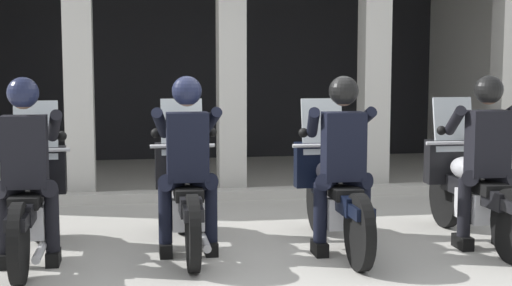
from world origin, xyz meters
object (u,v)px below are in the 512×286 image
at_px(police_officer_center_left, 187,150).
at_px(police_officer_far_left, 25,155).
at_px(motorcycle_center_left, 186,194).
at_px(motorcycle_center_right, 334,193).
at_px(motorcycle_far_right, 471,189).
at_px(police_officer_far_right, 486,146).
at_px(motorcycle_far_left, 32,201).
at_px(police_officer_center_right, 342,149).

bearing_deg(police_officer_center_left, police_officer_far_left, -177.96).
distance_m(motorcycle_center_left, motorcycle_center_right, 1.36).
bearing_deg(motorcycle_far_right, police_officer_center_left, -174.43).
distance_m(motorcycle_center_left, police_officer_far_right, 2.77).
height_order(police_officer_far_left, motorcycle_center_left, police_officer_far_left).
height_order(motorcycle_far_left, police_officer_far_left, police_officer_far_left).
xyz_separation_m(motorcycle_center_left, police_officer_center_left, (-0.00, -0.28, 0.44)).
bearing_deg(police_officer_center_right, motorcycle_center_right, 87.66).
bearing_deg(police_officer_far_left, police_officer_center_left, 0.81).
distance_m(police_officer_far_left, police_officer_center_right, 2.70).
relative_size(motorcycle_center_left, police_officer_center_right, 1.29).
relative_size(motorcycle_far_left, motorcycle_far_right, 1.00).
xyz_separation_m(motorcycle_center_right, motorcycle_far_right, (1.35, 0.00, 0.00)).
bearing_deg(police_officer_center_left, motorcycle_center_right, 1.24).
distance_m(motorcycle_far_left, police_officer_far_left, 0.52).
bearing_deg(police_officer_far_left, motorcycle_far_left, 85.37).
relative_size(motorcycle_far_left, motorcycle_center_left, 1.00).
bearing_deg(motorcycle_center_right, motorcycle_far_left, 176.69).
distance_m(police_officer_far_left, police_officer_center_left, 1.36).
height_order(police_officer_center_right, motorcycle_far_right, police_officer_center_right).
xyz_separation_m(police_officer_far_left, police_officer_far_right, (4.05, -0.05, 0.00)).
bearing_deg(police_officer_far_right, police_officer_far_left, -177.46).
xyz_separation_m(motorcycle_center_right, police_officer_far_right, (1.35, -0.28, 0.44)).
bearing_deg(motorcycle_far_left, police_officer_center_left, -11.19).
bearing_deg(motorcycle_far_right, motorcycle_center_left, 179.56).
bearing_deg(police_officer_center_right, police_officer_center_left, 170.32).
xyz_separation_m(motorcycle_center_left, police_officer_center_right, (1.35, -0.46, 0.44)).
bearing_deg(motorcycle_far_right, motorcycle_far_left, -177.46).
relative_size(police_officer_center_left, motorcycle_far_right, 0.78).
bearing_deg(police_officer_center_left, police_officer_center_right, -10.74).
xyz_separation_m(police_officer_far_left, motorcycle_center_right, (2.70, 0.23, -0.44)).
xyz_separation_m(motorcycle_far_left, police_officer_far_right, (4.05, -0.34, 0.44)).
bearing_deg(motorcycle_far_left, police_officer_center_right, -11.58).
height_order(motorcycle_center_left, motorcycle_far_right, same).
height_order(motorcycle_center_left, police_officer_center_right, police_officer_center_right).
height_order(motorcycle_far_left, police_officer_far_right, police_officer_far_right).
xyz_separation_m(motorcycle_center_left, motorcycle_center_right, (1.35, -0.18, 0.00)).
distance_m(motorcycle_far_left, police_officer_far_right, 4.09).
xyz_separation_m(police_officer_center_right, motorcycle_far_right, (1.35, 0.29, -0.44)).
height_order(police_officer_center_left, police_officer_center_right, same).
xyz_separation_m(police_officer_far_left, police_officer_center_left, (1.35, 0.12, 0.00)).
distance_m(motorcycle_far_left, police_officer_center_left, 1.43).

